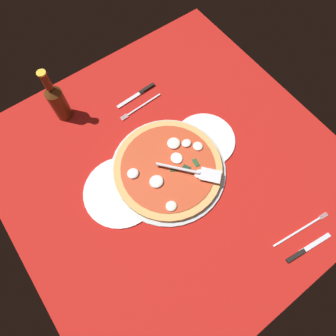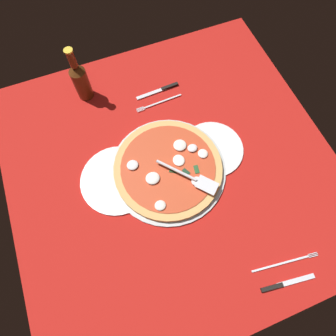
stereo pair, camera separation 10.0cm
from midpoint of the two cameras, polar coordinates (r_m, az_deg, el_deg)
name	(u,v)px [view 2 (the right image)]	position (r cm, az deg, el deg)	size (l,w,h in cm)	color
ground_plane	(172,167)	(102.68, 3.56, -0.17)	(112.98, 112.98, 0.80)	#AE1A14
checker_pattern	(172,167)	(102.27, 3.58, -0.07)	(112.98, 112.98, 0.10)	white
pizza_pan	(168,170)	(101.13, 2.80, -0.67)	(40.40, 40.40, 1.04)	#B2BBBE
dinner_plate_left	(117,180)	(100.44, -7.18, -2.65)	(25.46, 25.46, 1.00)	white
dinner_plate_right	(212,149)	(106.49, 11.39, 3.40)	(22.24, 22.24, 1.00)	white
pizza	(168,168)	(99.68, 2.88, -0.32)	(37.58, 37.58, 3.35)	tan
pizza_server	(189,176)	(96.32, 7.05, -1.91)	(16.44, 18.56, 1.00)	silver
place_setting_near	(283,274)	(101.88, 24.58, -18.81)	(22.07, 14.65, 1.40)	white
place_setting_far	(160,96)	(116.79, 0.95, 13.70)	(21.36, 12.61, 1.40)	white
beer_bottle	(80,80)	(113.67, -14.45, 16.22)	(5.95, 5.95, 23.50)	#552D12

